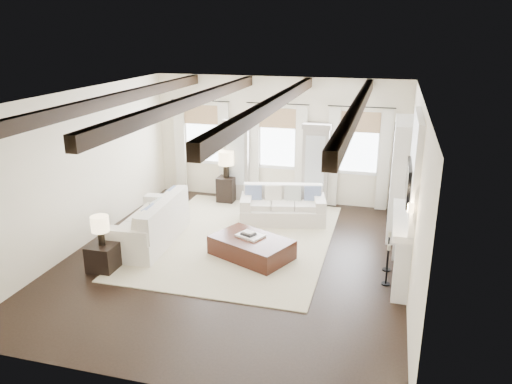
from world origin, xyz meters
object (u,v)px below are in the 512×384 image
(side_table_front, at_px, (103,257))
(sofa_back, at_px, (283,208))
(side_table_back, at_px, (227,189))
(ottoman, at_px, (252,248))
(sofa_left, at_px, (152,226))

(side_table_front, bearing_deg, sofa_back, 50.72)
(side_table_back, bearing_deg, side_table_front, -103.10)
(ottoman, bearing_deg, side_table_front, -129.48)
(sofa_back, xyz_separation_m, sofa_left, (-2.39, -1.96, 0.06))
(side_table_back, bearing_deg, sofa_left, -103.01)
(sofa_back, relative_size, ottoman, 1.37)
(side_table_front, relative_size, side_table_back, 0.76)
(ottoman, bearing_deg, sofa_back, 109.37)
(side_table_back, bearing_deg, ottoman, -63.23)
(ottoman, bearing_deg, sofa_left, -158.58)
(side_table_front, bearing_deg, side_table_back, 76.90)
(sofa_left, xyz_separation_m, side_table_back, (0.68, 2.93, -0.06))
(ottoman, height_order, side_table_back, side_table_back)
(sofa_back, bearing_deg, side_table_back, 150.30)
(sofa_left, relative_size, side_table_front, 4.59)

